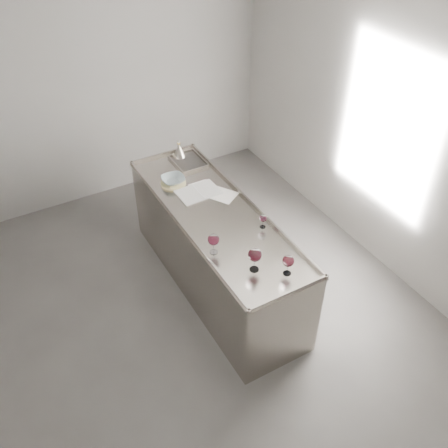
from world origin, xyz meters
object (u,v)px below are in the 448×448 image
counter (216,250)px  wine_glass_middle (255,255)px  wine_glass_left (214,240)px  wine_glass_small (263,218)px  ceramic_bowl (173,180)px  wine_glass_right (288,261)px  wine_funnel (179,151)px  notebook (198,192)px

counter → wine_glass_middle: size_ratio=10.91×
wine_glass_left → wine_glass_small: bearing=8.2°
ceramic_bowl → wine_glass_middle: bearing=-88.0°
wine_glass_right → wine_glass_left: bearing=127.4°
counter → wine_glass_small: bearing=-55.3°
wine_glass_middle → counter: bearing=84.0°
counter → wine_glass_small: 0.74m
counter → wine_glass_right: wine_glass_right is taller
counter → wine_glass_left: wine_glass_left is taller
wine_glass_right → wine_funnel: size_ratio=0.90×
wine_glass_middle → wine_glass_small: size_ratio=1.60×
counter → wine_glass_left: size_ratio=12.40×
wine_glass_right → notebook: (-0.11, 1.36, -0.13)m
counter → wine_glass_small: wine_glass_small is taller
wine_glass_right → counter: bearing=97.0°
wine_glass_right → ceramic_bowl: bearing=99.1°
counter → wine_glass_right: (0.12, -0.99, 0.60)m
wine_glass_middle → wine_glass_left: bearing=118.5°
wine_glass_left → wine_glass_small: (0.55, 0.08, -0.04)m
notebook → wine_funnel: bearing=78.0°
wine_glass_right → wine_glass_small: wine_glass_right is taller
wine_glass_middle → notebook: 1.20m
wine_glass_middle → wine_funnel: size_ratio=1.05×
wine_funnel → ceramic_bowl: bearing=-122.3°
wine_glass_left → counter: bearing=59.9°
wine_glass_left → wine_glass_small: 0.56m
counter → ceramic_bowl: (-0.14, 0.63, 0.52)m
counter → wine_funnel: bearing=82.2°
counter → wine_glass_left: 0.82m
wine_glass_small → wine_funnel: size_ratio=0.66×
wine_glass_middle → wine_glass_right: size_ratio=1.17×
wine_glass_left → wine_glass_middle: wine_glass_middle is taller
notebook → wine_glass_right: bearing=-86.7°
wine_glass_small → notebook: bearing=108.9°
wine_glass_small → ceramic_bowl: size_ratio=0.60×
wine_glass_left → ceramic_bowl: bearing=82.9°
counter → wine_funnel: size_ratio=11.50×
wine_glass_small → wine_glass_middle: bearing=-130.2°
wine_glass_middle → wine_funnel: (0.23, 1.90, -0.09)m
wine_glass_left → notebook: size_ratio=0.47×
counter → ceramic_bowl: 0.83m
ceramic_bowl → notebook: bearing=-60.3°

